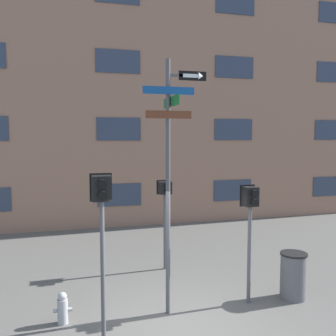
{
  "coord_description": "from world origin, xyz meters",
  "views": [
    {
      "loc": [
        -1.9,
        -6.3,
        3.59
      ],
      "look_at": [
        -0.02,
        0.76,
        2.96
      ],
      "focal_mm": 40.0,
      "sensor_mm": 36.0,
      "label": 1
    }
  ],
  "objects_px": {
    "pedestrian_signal_right": "(250,212)",
    "pedestrian_signal_across": "(165,200)",
    "pedestrian_signal_left": "(102,209)",
    "fire_hydrant": "(63,308)",
    "street_sign_pole": "(171,164)",
    "trash_bin": "(293,275)"
  },
  "relations": [
    {
      "from": "fire_hydrant",
      "to": "street_sign_pole",
      "type": "bearing_deg",
      "value": -3.24
    },
    {
      "from": "pedestrian_signal_across",
      "to": "pedestrian_signal_right",
      "type": "bearing_deg",
      "value": -63.77
    },
    {
      "from": "street_sign_pole",
      "to": "fire_hydrant",
      "type": "height_order",
      "value": "street_sign_pole"
    },
    {
      "from": "pedestrian_signal_left",
      "to": "pedestrian_signal_across",
      "type": "height_order",
      "value": "pedestrian_signal_left"
    },
    {
      "from": "pedestrian_signal_across",
      "to": "trash_bin",
      "type": "bearing_deg",
      "value": -47.62
    },
    {
      "from": "pedestrian_signal_right",
      "to": "street_sign_pole",
      "type": "bearing_deg",
      "value": 179.95
    },
    {
      "from": "pedestrian_signal_left",
      "to": "pedestrian_signal_right",
      "type": "xyz_separation_m",
      "value": [
        3.14,
        0.59,
        -0.34
      ]
    },
    {
      "from": "fire_hydrant",
      "to": "trash_bin",
      "type": "distance_m",
      "value": 4.92
    },
    {
      "from": "street_sign_pole",
      "to": "trash_bin",
      "type": "bearing_deg",
      "value": -0.57
    },
    {
      "from": "street_sign_pole",
      "to": "pedestrian_signal_across",
      "type": "bearing_deg",
      "value": 78.05
    },
    {
      "from": "pedestrian_signal_right",
      "to": "fire_hydrant",
      "type": "relative_size",
      "value": 4.14
    },
    {
      "from": "pedestrian_signal_across",
      "to": "fire_hydrant",
      "type": "bearing_deg",
      "value": -138.24
    },
    {
      "from": "pedestrian_signal_right",
      "to": "pedestrian_signal_across",
      "type": "distance_m",
      "value": 2.76
    },
    {
      "from": "street_sign_pole",
      "to": "pedestrian_signal_across",
      "type": "xyz_separation_m",
      "value": [
        0.52,
        2.47,
        -1.16
      ]
    },
    {
      "from": "pedestrian_signal_left",
      "to": "trash_bin",
      "type": "bearing_deg",
      "value": 7.61
    },
    {
      "from": "pedestrian_signal_right",
      "to": "pedestrian_signal_across",
      "type": "bearing_deg",
      "value": 116.23
    },
    {
      "from": "pedestrian_signal_left",
      "to": "fire_hydrant",
      "type": "height_order",
      "value": "pedestrian_signal_left"
    },
    {
      "from": "pedestrian_signal_right",
      "to": "fire_hydrant",
      "type": "bearing_deg",
      "value": 178.2
    },
    {
      "from": "street_sign_pole",
      "to": "pedestrian_signal_left",
      "type": "xyz_separation_m",
      "value": [
        -1.4,
        -0.59,
        -0.72
      ]
    },
    {
      "from": "pedestrian_signal_right",
      "to": "trash_bin",
      "type": "height_order",
      "value": "pedestrian_signal_right"
    },
    {
      "from": "street_sign_pole",
      "to": "fire_hydrant",
      "type": "bearing_deg",
      "value": 176.76
    },
    {
      "from": "pedestrian_signal_left",
      "to": "pedestrian_signal_across",
      "type": "xyz_separation_m",
      "value": [
        1.92,
        3.06,
        -0.44
      ]
    }
  ]
}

